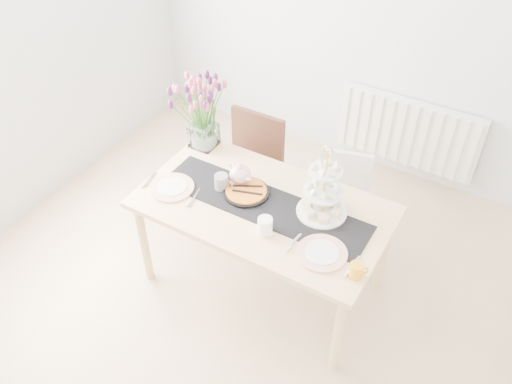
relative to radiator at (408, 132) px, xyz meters
The scene contains 16 objects.
room_shell 2.40m from the radiator, 102.86° to the right, with size 4.50×4.50×4.50m.
radiator is the anchor object (origin of this frame).
dining_table 1.76m from the radiator, 104.55° to the right, with size 1.60×0.90×0.75m.
chair_brown 1.42m from the radiator, 128.76° to the right, with size 0.45×0.45×0.90m.
chair_white 1.02m from the radiator, 99.28° to the right, with size 0.48×0.48×0.75m.
table_runner 1.77m from the radiator, 104.55° to the right, with size 1.40×0.35×0.01m, color black.
tulip_vase 1.88m from the radiator, 129.86° to the right, with size 0.64×0.64×0.54m.
cake_stand 1.64m from the radiator, 93.13° to the right, with size 0.32×0.32×0.47m.
teapot 1.76m from the radiator, 113.29° to the right, with size 0.23×0.19×0.15m, color white, non-canonical shape.
cream_jug 1.60m from the radiator, 94.43° to the right, with size 0.08×0.08×0.08m, color silver.
tart_tin 1.79m from the radiator, 109.43° to the right, with size 0.30×0.30×0.04m.
mug_grey 1.89m from the radiator, 113.99° to the right, with size 0.09×0.09×0.11m, color gray.
mug_white 1.96m from the radiator, 99.19° to the right, with size 0.09×0.09×0.11m, color white.
mug_orange 1.99m from the radiator, 81.43° to the right, with size 0.08×0.08×0.09m, color #FEA21C.
plate_left 2.15m from the radiator, 119.13° to the right, with size 0.29×0.29×0.02m, color white.
plate_right 1.91m from the radiator, 88.08° to the right, with size 0.30×0.30×0.02m, color white.
Camera 1 is at (1.31, -1.72, 3.08)m, focal length 38.00 mm.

